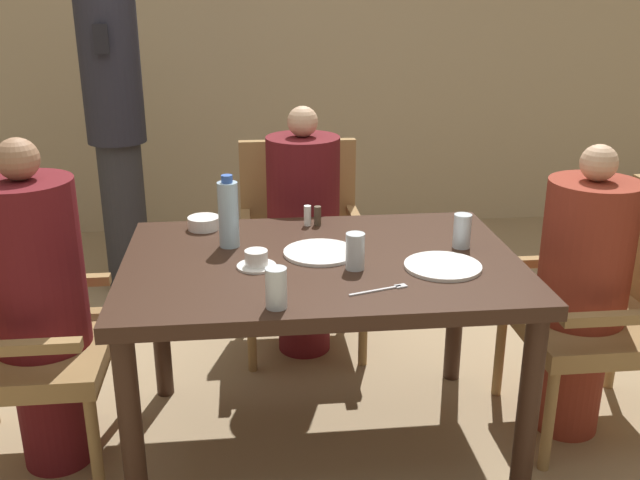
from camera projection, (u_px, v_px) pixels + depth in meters
ground_plane at (321, 440)px, 2.68m from camera, size 16.00×16.00×0.00m
wall_back at (278, 20)px, 4.62m from camera, size 8.00×0.06×2.80m
dining_table at (321, 283)px, 2.46m from camera, size 1.35×0.92×0.74m
diner_in_left_chair at (39, 306)px, 2.38m from camera, size 0.32×0.32×1.17m
chair_far_side at (301, 235)px, 3.33m from camera, size 0.56×0.56×0.93m
diner_in_far_chair at (304, 230)px, 3.17m from camera, size 0.32×0.32×1.14m
chair_right_side at (617, 304)px, 2.62m from camera, size 0.56×0.56×0.93m
diner_in_right_chair at (582, 291)px, 2.58m from camera, size 0.32×0.32×1.11m
standing_host at (115, 119)px, 3.71m from camera, size 0.30×0.34×1.78m
plate_main_left at (443, 266)px, 2.35m from camera, size 0.26×0.26×0.01m
plate_main_right at (321, 252)px, 2.47m from camera, size 0.26×0.26×0.01m
teacup_with_saucer at (256, 260)px, 2.35m from camera, size 0.13×0.13×0.06m
bowl_small at (204, 223)px, 2.72m from camera, size 0.12×0.12×0.05m
water_bottle at (228, 214)px, 2.51m from camera, size 0.07×0.07×0.26m
glass_tall_near at (462, 231)px, 2.51m from camera, size 0.06×0.06×0.12m
glass_tall_mid at (355, 251)px, 2.32m from camera, size 0.06×0.06×0.12m
glass_tall_far at (276, 288)px, 2.04m from camera, size 0.06×0.06×0.12m
salt_shaker at (307, 216)px, 2.75m from camera, size 0.03×0.03×0.08m
pepper_shaker at (318, 216)px, 2.75m from camera, size 0.03×0.03×0.08m
fork_beside_plate at (384, 289)px, 2.18m from camera, size 0.19×0.07×0.00m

